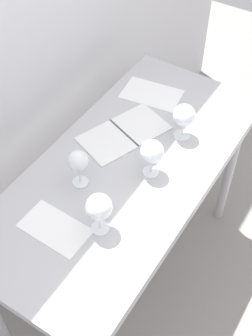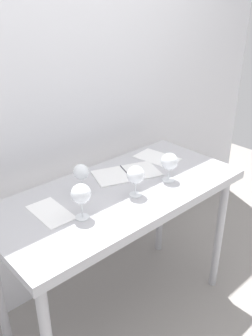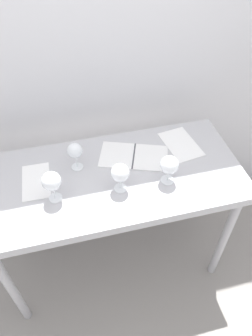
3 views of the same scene
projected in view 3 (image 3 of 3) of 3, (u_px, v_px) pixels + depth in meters
name	position (u px, v px, depth m)	size (l,w,h in m)	color
ground_plane	(116.00, 257.00, 2.34)	(6.00, 6.00, 0.00)	gray
back_wall	(90.00, 60.00, 1.73)	(3.80, 0.04, 2.60)	silver
steel_counter	(112.00, 188.00, 1.76)	(1.40, 0.65, 0.90)	#B1B1B6
wine_glass_near_right	(169.00, 165.00, 1.58)	(0.09, 0.09, 0.16)	white
wine_glass_far_left	(75.00, 151.00, 1.64)	(0.08, 0.08, 0.16)	white
wine_glass_near_center	(120.00, 173.00, 1.54)	(0.09, 0.09, 0.16)	white
wine_glass_near_left	(51.00, 182.00, 1.49)	(0.09, 0.09, 0.18)	white
open_notebook	(134.00, 156.00, 1.78)	(0.42, 0.32, 0.01)	white
tasting_sheet_upper	(36.00, 181.00, 1.66)	(0.14, 0.25, 0.00)	white
tasting_sheet_lower	(181.00, 144.00, 1.86)	(0.17, 0.27, 0.00)	white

